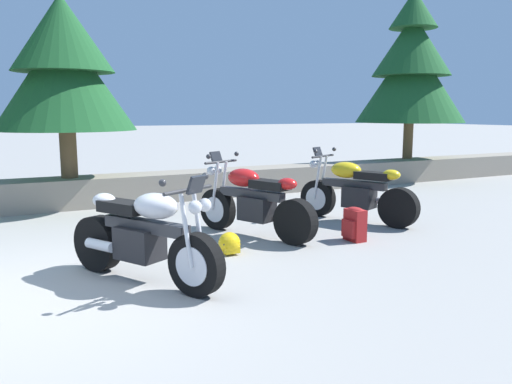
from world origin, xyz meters
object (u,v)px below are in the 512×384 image
motorcycle_silver_near_left (144,237)px  motorcycle_red_centre (253,203)px  pine_tree_mid_left (64,66)px  pine_tree_mid_right (411,67)px  rider_backpack (355,223)px  rider_helmet (230,244)px  motorcycle_yellow_far_right (355,192)px

motorcycle_silver_near_left → motorcycle_red_centre: 2.30m
pine_tree_mid_left → pine_tree_mid_right: bearing=1.0°
motorcycle_red_centre → pine_tree_mid_left: (-2.02, 3.58, 2.09)m
rider_backpack → pine_tree_mid_left: bearing=125.2°
pine_tree_mid_right → motorcycle_red_centre: bearing=-149.7°
rider_backpack → pine_tree_mid_left: size_ratio=0.14×
motorcycle_red_centre → rider_helmet: 1.06m
rider_backpack → motorcycle_red_centre: bearing=142.1°
motorcycle_yellow_far_right → rider_helmet: size_ratio=6.92×
rider_helmet → pine_tree_mid_left: (-1.34, 4.31, 2.44)m
rider_backpack → rider_helmet: (-1.81, 0.15, -0.11)m
motorcycle_red_centre → pine_tree_mid_right: 7.78m
motorcycle_red_centre → rider_backpack: bearing=-37.9°
motorcycle_red_centre → motorcycle_yellow_far_right: size_ratio=1.01×
motorcycle_red_centre → pine_tree_mid_left: size_ratio=0.59×
rider_backpack → motorcycle_silver_near_left: bearing=-172.1°
rider_backpack → pine_tree_mid_right: size_ratio=0.11×
motorcycle_red_centre → rider_helmet: bearing=-133.4°
motorcycle_yellow_far_right → pine_tree_mid_left: size_ratio=0.59×
motorcycle_yellow_far_right → rider_helmet: (-2.60, -0.86, -0.35)m
rider_helmet → motorcycle_yellow_far_right: bearing=18.3°
motorcycle_silver_near_left → pine_tree_mid_left: 5.31m
rider_backpack → rider_helmet: bearing=175.1°
motorcycle_silver_near_left → rider_backpack: size_ratio=4.00×
motorcycle_silver_near_left → rider_helmet: size_ratio=6.71×
pine_tree_mid_right → motorcycle_silver_near_left: bearing=-148.8°
motorcycle_red_centre → pine_tree_mid_left: bearing=119.5°
motorcycle_yellow_far_right → pine_tree_mid_right: size_ratio=0.46×
motorcycle_yellow_far_right → pine_tree_mid_left: (-3.94, 3.45, 2.09)m
motorcycle_red_centre → pine_tree_mid_right: pine_tree_mid_right is taller
rider_helmet → pine_tree_mid_right: pine_tree_mid_right is taller
motorcycle_red_centre → pine_tree_mid_left: pine_tree_mid_left is taller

